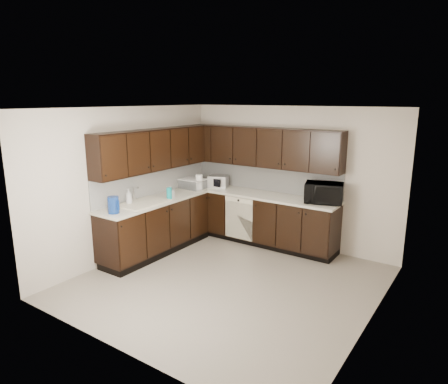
# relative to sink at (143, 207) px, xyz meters

# --- Properties ---
(floor) EXTENTS (4.00, 4.00, 0.00)m
(floor) POSITION_rel_sink_xyz_m (1.68, 0.01, -0.88)
(floor) COLOR gray
(floor) RESTS_ON ground
(ceiling) EXTENTS (4.00, 4.00, 0.00)m
(ceiling) POSITION_rel_sink_xyz_m (1.68, 0.01, 1.62)
(ceiling) COLOR white
(ceiling) RESTS_ON wall_back
(wall_back) EXTENTS (4.00, 0.02, 2.50)m
(wall_back) POSITION_rel_sink_xyz_m (1.68, 2.01, 0.37)
(wall_back) COLOR beige
(wall_back) RESTS_ON floor
(wall_left) EXTENTS (0.02, 4.00, 2.50)m
(wall_left) POSITION_rel_sink_xyz_m (-0.32, 0.01, 0.37)
(wall_left) COLOR beige
(wall_left) RESTS_ON floor
(wall_right) EXTENTS (0.02, 4.00, 2.50)m
(wall_right) POSITION_rel_sink_xyz_m (3.68, 0.01, 0.37)
(wall_right) COLOR beige
(wall_right) RESTS_ON floor
(wall_front) EXTENTS (4.00, 0.02, 2.50)m
(wall_front) POSITION_rel_sink_xyz_m (1.68, -1.99, 0.37)
(wall_front) COLOR beige
(wall_front) RESTS_ON floor
(lower_cabinets) EXTENTS (3.00, 2.80, 0.90)m
(lower_cabinets) POSITION_rel_sink_xyz_m (0.67, 1.12, -0.47)
(lower_cabinets) COLOR black
(lower_cabinets) RESTS_ON floor
(countertop) EXTENTS (3.03, 2.83, 0.04)m
(countertop) POSITION_rel_sink_xyz_m (0.67, 1.12, 0.04)
(countertop) COLOR beige
(countertop) RESTS_ON lower_cabinets
(backsplash) EXTENTS (3.00, 2.80, 0.48)m
(backsplash) POSITION_rel_sink_xyz_m (0.46, 1.33, 0.30)
(backsplash) COLOR silver
(backsplash) RESTS_ON countertop
(upper_cabinets) EXTENTS (3.00, 2.80, 0.70)m
(upper_cabinets) POSITION_rel_sink_xyz_m (0.58, 1.22, 0.89)
(upper_cabinets) COLOR black
(upper_cabinets) RESTS_ON wall_back
(dishwasher) EXTENTS (0.58, 0.04, 0.78)m
(dishwasher) POSITION_rel_sink_xyz_m (0.98, 1.42, -0.33)
(dishwasher) COLOR beige
(dishwasher) RESTS_ON lower_cabinets
(sink) EXTENTS (0.54, 0.82, 0.42)m
(sink) POSITION_rel_sink_xyz_m (0.00, 0.00, 0.00)
(sink) COLOR beige
(sink) RESTS_ON countertop
(microwave) EXTENTS (0.70, 0.57, 0.34)m
(microwave) POSITION_rel_sink_xyz_m (2.43, 1.73, 0.23)
(microwave) COLOR black
(microwave) RESTS_ON countertop
(soap_bottle_a) EXTENTS (0.11, 0.11, 0.21)m
(soap_bottle_a) POSITION_rel_sink_xyz_m (0.13, 0.54, 0.17)
(soap_bottle_a) COLOR gray
(soap_bottle_a) RESTS_ON countertop
(soap_bottle_b) EXTENTS (0.13, 0.13, 0.26)m
(soap_bottle_b) POSITION_rel_sink_xyz_m (-0.16, -0.14, 0.19)
(soap_bottle_b) COLOR gray
(soap_bottle_b) RESTS_ON countertop
(toaster_oven) EXTENTS (0.43, 0.37, 0.23)m
(toaster_oven) POSITION_rel_sink_xyz_m (0.31, 1.73, 0.17)
(toaster_oven) COLOR #ACABAE
(toaster_oven) RESTS_ON countertop
(storage_bin) EXTENTS (0.48, 0.36, 0.18)m
(storage_bin) POSITION_rel_sink_xyz_m (-0.04, 1.36, 0.15)
(storage_bin) COLOR silver
(storage_bin) RESTS_ON countertop
(blue_pitcher) EXTENTS (0.18, 0.18, 0.25)m
(blue_pitcher) POSITION_rel_sink_xyz_m (0.04, -0.64, 0.19)
(blue_pitcher) COLOR #103896
(blue_pitcher) RESTS_ON countertop
(teal_tumbler) EXTENTS (0.11, 0.11, 0.20)m
(teal_tumbler) POSITION_rel_sink_xyz_m (0.16, 0.48, 0.16)
(teal_tumbler) COLOR #0E949A
(teal_tumbler) RESTS_ON countertop
(paper_towel_roll) EXTENTS (0.17, 0.17, 0.28)m
(paper_towel_roll) POSITION_rel_sink_xyz_m (0.12, 1.36, 0.20)
(paper_towel_roll) COLOR white
(paper_towel_roll) RESTS_ON countertop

